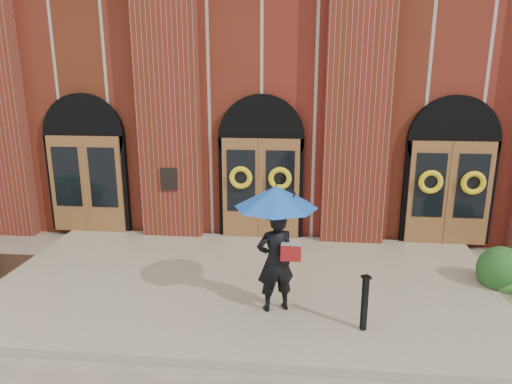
# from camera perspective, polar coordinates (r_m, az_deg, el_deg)

# --- Properties ---
(ground) EXTENTS (90.00, 90.00, 0.00)m
(ground) POSITION_cam_1_polar(r_m,az_deg,el_deg) (9.23, -1.01, -12.25)
(ground) COLOR tan
(ground) RESTS_ON ground
(landing) EXTENTS (10.00, 5.30, 0.15)m
(landing) POSITION_cam_1_polar(r_m,az_deg,el_deg) (9.33, -0.90, -11.43)
(landing) COLOR tan
(landing) RESTS_ON ground
(church_building) EXTENTS (16.20, 12.53, 7.00)m
(church_building) POSITION_cam_1_polar(r_m,az_deg,el_deg) (17.00, 2.53, 12.39)
(church_building) COLOR maroon
(church_building) RESTS_ON ground
(man_with_umbrella) EXTENTS (1.81, 1.81, 2.23)m
(man_with_umbrella) POSITION_cam_1_polar(r_m,az_deg,el_deg) (7.67, 2.52, -4.11)
(man_with_umbrella) COLOR black
(man_with_umbrella) RESTS_ON landing
(metal_post) EXTENTS (0.17, 0.17, 0.94)m
(metal_post) POSITION_cam_1_polar(r_m,az_deg,el_deg) (7.67, 13.42, -13.21)
(metal_post) COLOR black
(metal_post) RESTS_ON landing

